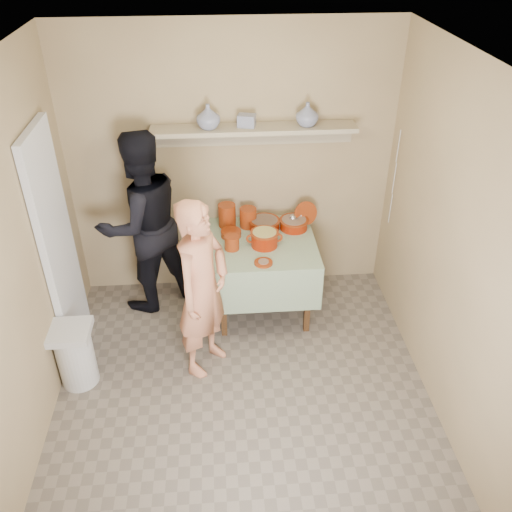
{
  "coord_description": "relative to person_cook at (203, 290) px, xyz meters",
  "views": [
    {
      "loc": [
        -0.14,
        -2.9,
        3.36
      ],
      "look_at": [
        0.15,
        0.75,
        0.95
      ],
      "focal_mm": 38.0,
      "sensor_mm": 36.0,
      "label": 1
    }
  ],
  "objects": [
    {
      "name": "tile_panel",
      "position": [
        -1.17,
        0.4,
        0.22
      ],
      "size": [
        0.06,
        0.7,
        2.0
      ],
      "primitive_type": "cube",
      "color": "silver",
      "rests_on": "ground"
    },
    {
      "name": "serving_table",
      "position": [
        0.54,
        0.73,
        -0.14
      ],
      "size": [
        0.97,
        0.97,
        0.76
      ],
      "color": "#4C2D16",
      "rests_on": "ground"
    },
    {
      "name": "ceramic_box",
      "position": [
        0.43,
        1.08,
        0.99
      ],
      "size": [
        0.17,
        0.14,
        0.11
      ],
      "primitive_type": "cube",
      "rotation": [
        0.0,
        0.0,
        -0.27
      ],
      "color": "navy",
      "rests_on": "wall_shelf"
    },
    {
      "name": "cazuela_rice",
      "position": [
        0.55,
        0.65,
        0.06
      ],
      "size": [
        0.33,
        0.25,
        0.14
      ],
      "color": "#721001",
      "rests_on": "serving_table"
    },
    {
      "name": "room_shell",
      "position": [
        0.29,
        -0.55,
        0.83
      ],
      "size": [
        3.04,
        3.54,
        2.62
      ],
      "color": "tan",
      "rests_on": "ground"
    },
    {
      "name": "wall_shelf",
      "position": [
        0.49,
        1.1,
        0.89
      ],
      "size": [
        1.8,
        0.25,
        0.21
      ],
      "color": "tan",
      "rests_on": "room_shell"
    },
    {
      "name": "plate_stack_b",
      "position": [
        0.43,
        1.01,
        0.07
      ],
      "size": [
        0.16,
        0.16,
        0.19
      ],
      "primitive_type": "cylinder",
      "color": "maroon",
      "rests_on": "serving_table"
    },
    {
      "name": "ground",
      "position": [
        0.29,
        -0.55,
        -0.78
      ],
      "size": [
        3.5,
        3.5,
        0.0
      ],
      "primitive_type": "plane",
      "color": "#706458",
      "rests_on": "ground"
    },
    {
      "name": "ladle",
      "position": [
        0.85,
        0.94,
        0.09
      ],
      "size": [
        0.08,
        0.26,
        0.19
      ],
      "color": "silver",
      "rests_on": "cazuela_meat_b"
    },
    {
      "name": "propped_lid",
      "position": [
        0.98,
        1.0,
        0.1
      ],
      "size": [
        0.24,
        0.14,
        0.22
      ],
      "primitive_type": "cylinder",
      "rotation": [
        1.27,
        0.0,
        0.28
      ],
      "color": "maroon",
      "rests_on": "serving_table"
    },
    {
      "name": "cazuela_meat_b",
      "position": [
        0.86,
        0.93,
        0.04
      ],
      "size": [
        0.28,
        0.28,
        0.1
      ],
      "color": "#721001",
      "rests_on": "serving_table"
    },
    {
      "name": "person_cook",
      "position": [
        0.0,
        0.0,
        0.0
      ],
      "size": [
        0.63,
        0.68,
        1.57
      ],
      "primitive_type": "imported",
      "rotation": [
        0.0,
        0.0,
        0.99
      ],
      "color": "#CD7C58",
      "rests_on": "ground"
    },
    {
      "name": "bowl_stack",
      "position": [
        0.26,
        0.62,
        0.04
      ],
      "size": [
        0.13,
        0.13,
        0.13
      ],
      "primitive_type": "cylinder",
      "color": "maroon",
      "rests_on": "serving_table"
    },
    {
      "name": "plate_stack_a",
      "position": [
        0.23,
        1.04,
        0.09
      ],
      "size": [
        0.17,
        0.17,
        0.22
      ],
      "primitive_type": "cylinder",
      "color": "maroon",
      "rests_on": "serving_table"
    },
    {
      "name": "person_helper",
      "position": [
        -0.55,
        0.92,
        0.1
      ],
      "size": [
        1.09,
        1.03,
        1.77
      ],
      "primitive_type": "imported",
      "rotation": [
        0.0,
        0.0,
        -2.57
      ],
      "color": "black",
      "rests_on": "ground"
    },
    {
      "name": "electrical_cord",
      "position": [
        1.76,
        0.93,
        0.47
      ],
      "size": [
        0.01,
        0.05,
        0.9
      ],
      "color": "silver",
      "rests_on": "wall_shelf"
    },
    {
      "name": "trash_bin",
      "position": [
        -1.05,
        -0.13,
        -0.5
      ],
      "size": [
        0.32,
        0.32,
        0.56
      ],
      "color": "silver",
      "rests_on": "ground"
    },
    {
      "name": "cazuela_meat_a",
      "position": [
        0.58,
        0.95,
        0.04
      ],
      "size": [
        0.3,
        0.3,
        0.1
      ],
      "color": "#721001",
      "rests_on": "serving_table"
    },
    {
      "name": "vase_left",
      "position": [
        0.1,
        1.06,
        1.04
      ],
      "size": [
        0.28,
        0.28,
        0.21
      ],
      "primitive_type": "imported",
      "rotation": [
        0.0,
        0.0,
        0.93
      ],
      "color": "navy",
      "rests_on": "wall_shelf"
    },
    {
      "name": "front_plate",
      "position": [
        0.52,
        0.36,
        -0.01
      ],
      "size": [
        0.16,
        0.16,
        0.03
      ],
      "color": "maroon",
      "rests_on": "serving_table"
    },
    {
      "name": "vase_right",
      "position": [
        0.95,
        1.06,
        1.04
      ],
      "size": [
        0.22,
        0.22,
        0.21
      ],
      "primitive_type": "imported",
      "rotation": [
        0.0,
        0.0,
        -0.11
      ],
      "color": "navy",
      "rests_on": "wall_shelf"
    },
    {
      "name": "empty_bowl",
      "position": [
        0.26,
        0.84,
        0.0
      ],
      "size": [
        0.19,
        0.19,
        0.06
      ],
      "primitive_type": "cylinder",
      "color": "maroon",
      "rests_on": "serving_table"
    }
  ]
}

